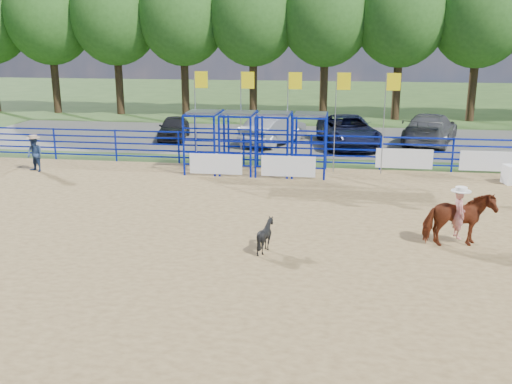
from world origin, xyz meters
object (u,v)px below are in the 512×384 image
horse_and_rider (459,216)px  car_a (174,128)px  car_b (274,130)px  car_c (348,131)px  calf (265,235)px  car_d (430,129)px  spectator_cowboy (35,153)px

horse_and_rider → car_a: 19.84m
car_b → car_c: (3.93, -0.02, 0.02)m
car_b → car_c: car_c is taller
car_b → car_a: bearing=15.7°
calf → car_c: size_ratio=0.15×
calf → car_c: 15.91m
car_c → car_d: size_ratio=1.01×
car_b → car_c: size_ratio=0.82×
spectator_cowboy → calf: bearing=-35.6°
spectator_cowboy → car_a: bearing=67.4°
calf → car_b: size_ratio=0.19×
calf → car_b: (-1.60, 15.76, 0.33)m
calf → car_d: bearing=-55.3°
calf → car_a: car_a is taller
horse_and_rider → car_c: size_ratio=0.41×
car_a → car_d: (14.06, 0.50, 0.18)m
spectator_cowboy → car_d: bearing=27.4°
spectator_cowboy → car_b: bearing=40.2°
car_a → car_c: 9.72m
horse_and_rider → car_a: (-12.55, 15.36, -0.23)m
spectator_cowboy → car_d: 19.89m
horse_and_rider → calf: bearing=-167.7°
horse_and_rider → calf: 5.33m
horse_and_rider → car_b: size_ratio=0.50×
car_d → car_c: bearing=33.2°
horse_and_rider → spectator_cowboy: bearing=157.4°
spectator_cowboy → car_c: 15.45m
car_b → spectator_cowboy: bearing=63.2°
car_d → spectator_cowboy: bearing=44.5°
car_c → horse_and_rider: bearing=-89.9°
car_b → car_d: (8.30, 1.24, 0.05)m
horse_and_rider → car_d: (1.51, 15.87, -0.05)m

